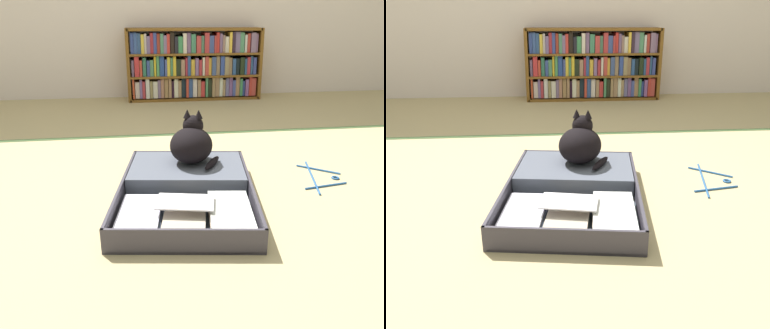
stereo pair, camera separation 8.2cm
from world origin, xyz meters
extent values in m
plane|color=tan|center=(0.00, 0.00, 0.00)|extent=(10.00, 10.00, 0.00)
cube|color=#374E29|center=(0.00, 1.00, 0.00)|extent=(4.80, 0.05, 0.00)
cube|color=brown|center=(-0.26, 2.24, 0.34)|extent=(0.03, 0.28, 0.68)
cube|color=brown|center=(1.02, 2.24, 0.34)|extent=(0.03, 0.28, 0.68)
cube|color=brown|center=(0.38, 2.24, 0.67)|extent=(1.28, 0.28, 0.02)
cube|color=brown|center=(0.38, 2.24, 0.01)|extent=(1.28, 0.28, 0.02)
cube|color=brown|center=(0.38, 2.24, 0.23)|extent=(1.25, 0.28, 0.02)
cube|color=#BF4327|center=(-0.22, 2.23, 0.13)|extent=(0.02, 0.24, 0.19)
cube|color=beige|center=(-0.18, 2.25, 0.11)|extent=(0.04, 0.24, 0.16)
cube|color=slate|center=(-0.15, 2.24, 0.13)|extent=(0.02, 0.24, 0.18)
cube|color=#AE333F|center=(-0.12, 2.24, 0.12)|extent=(0.03, 0.24, 0.16)
cube|color=silver|center=(-0.08, 2.23, 0.13)|extent=(0.04, 0.24, 0.19)
cube|color=#908153|center=(-0.05, 2.24, 0.12)|extent=(0.03, 0.24, 0.16)
cube|color=beige|center=(-0.01, 2.24, 0.11)|extent=(0.04, 0.24, 0.16)
cube|color=slate|center=(0.03, 2.24, 0.12)|extent=(0.03, 0.24, 0.18)
cube|color=#A46E57|center=(0.06, 2.23, 0.13)|extent=(0.03, 0.24, 0.19)
cube|color=#98754A|center=(0.10, 2.24, 0.13)|extent=(0.04, 0.24, 0.18)
cube|color=#A37A56|center=(0.13, 2.23, 0.13)|extent=(0.03, 0.24, 0.19)
cube|color=black|center=(0.16, 2.24, 0.11)|extent=(0.02, 0.24, 0.16)
cube|color=beige|center=(0.19, 2.25, 0.12)|extent=(0.04, 0.24, 0.18)
cube|color=#A17D59|center=(0.23, 2.25, 0.12)|extent=(0.03, 0.24, 0.17)
cube|color=black|center=(0.27, 2.24, 0.13)|extent=(0.04, 0.24, 0.19)
cube|color=#BF3D2F|center=(0.30, 2.23, 0.13)|extent=(0.02, 0.24, 0.18)
cube|color=navy|center=(0.33, 2.23, 0.12)|extent=(0.04, 0.24, 0.18)
cube|color=silver|center=(0.38, 2.24, 0.12)|extent=(0.04, 0.24, 0.18)
cube|color=#9E7A57|center=(0.42, 2.24, 0.12)|extent=(0.03, 0.24, 0.17)
cube|color=red|center=(0.46, 2.24, 0.11)|extent=(0.04, 0.24, 0.15)
cube|color=#438255|center=(0.49, 2.23, 0.13)|extent=(0.02, 0.24, 0.19)
cube|color=#242A1B|center=(0.53, 2.24, 0.12)|extent=(0.03, 0.24, 0.18)
cube|color=#9B7C52|center=(0.56, 2.23, 0.13)|extent=(0.02, 0.24, 0.19)
cube|color=#997656|center=(0.60, 2.24, 0.13)|extent=(0.04, 0.24, 0.19)
cube|color=silver|center=(0.64, 2.24, 0.12)|extent=(0.03, 0.24, 0.18)
cube|color=#987F59|center=(0.67, 2.25, 0.12)|extent=(0.03, 0.24, 0.16)
cube|color=slate|center=(0.70, 2.25, 0.12)|extent=(0.03, 0.24, 0.18)
cube|color=#724E89|center=(0.74, 2.25, 0.13)|extent=(0.03, 0.24, 0.18)
cube|color=#3E4C97|center=(0.77, 2.24, 0.11)|extent=(0.03, 0.24, 0.16)
cube|color=#A37752|center=(0.81, 2.25, 0.13)|extent=(0.04, 0.24, 0.19)
cube|color=#377F50|center=(0.84, 2.24, 0.12)|extent=(0.03, 0.24, 0.17)
cube|color=navy|center=(0.87, 2.24, 0.11)|extent=(0.02, 0.24, 0.15)
cube|color=#7D4E8B|center=(0.90, 2.23, 0.12)|extent=(0.03, 0.24, 0.16)
cube|color=#B0312A|center=(0.94, 2.23, 0.13)|extent=(0.03, 0.24, 0.19)
cube|color=#B13F38|center=(0.97, 2.24, 0.12)|extent=(0.04, 0.24, 0.18)
cube|color=brown|center=(0.38, 2.24, 0.44)|extent=(1.25, 0.28, 0.02)
cube|color=slate|center=(-0.22, 2.25, 0.32)|extent=(0.02, 0.24, 0.15)
cube|color=red|center=(-0.18, 2.23, 0.34)|extent=(0.04, 0.24, 0.19)
cube|color=#BE3D2C|center=(-0.14, 2.23, 0.32)|extent=(0.02, 0.24, 0.15)
cube|color=#35785D|center=(-0.11, 2.25, 0.33)|extent=(0.03, 0.24, 0.17)
cube|color=#2F4589|center=(-0.07, 2.24, 0.32)|extent=(0.03, 0.24, 0.15)
cube|color=#47815D|center=(-0.04, 2.24, 0.32)|extent=(0.03, 0.24, 0.15)
cube|color=gold|center=(-0.01, 2.24, 0.34)|extent=(0.02, 0.24, 0.18)
cube|color=#458B55|center=(0.02, 2.24, 0.34)|extent=(0.03, 0.24, 0.19)
cube|color=#264494|center=(0.06, 2.24, 0.34)|extent=(0.04, 0.24, 0.19)
cube|color=#3E4D92|center=(0.10, 2.24, 0.32)|extent=(0.02, 0.24, 0.16)
cube|color=gold|center=(0.12, 2.24, 0.33)|extent=(0.03, 0.24, 0.18)
cube|color=#46835E|center=(0.15, 2.24, 0.33)|extent=(0.02, 0.24, 0.17)
cube|color=yellow|center=(0.18, 2.24, 0.34)|extent=(0.03, 0.24, 0.18)
cube|color=black|center=(0.22, 2.24, 0.32)|extent=(0.04, 0.24, 0.16)
cube|color=#9F785E|center=(0.26, 2.24, 0.32)|extent=(0.04, 0.24, 0.15)
cube|color=#AD2E3D|center=(0.29, 2.24, 0.33)|extent=(0.02, 0.24, 0.17)
cube|color=#2B4A8D|center=(0.32, 2.23, 0.34)|extent=(0.03, 0.24, 0.19)
cube|color=gold|center=(0.36, 2.24, 0.32)|extent=(0.04, 0.24, 0.15)
cube|color=slate|center=(0.40, 2.24, 0.33)|extent=(0.03, 0.24, 0.16)
cube|color=#AB3038|center=(0.43, 2.24, 0.32)|extent=(0.03, 0.24, 0.15)
cube|color=beige|center=(0.46, 2.23, 0.33)|extent=(0.02, 0.24, 0.17)
cube|color=#B93F36|center=(0.49, 2.23, 0.33)|extent=(0.03, 0.24, 0.18)
cube|color=gold|center=(0.53, 2.25, 0.33)|extent=(0.03, 0.24, 0.16)
cube|color=#3A4F84|center=(0.56, 2.23, 0.33)|extent=(0.04, 0.24, 0.17)
cube|color=#9C7F5D|center=(0.61, 2.24, 0.33)|extent=(0.04, 0.24, 0.18)
cube|color=#2D4494|center=(0.65, 2.23, 0.33)|extent=(0.04, 0.24, 0.18)
cube|color=#907F59|center=(0.69, 2.23, 0.33)|extent=(0.04, 0.24, 0.17)
cube|color=#8C6F4F|center=(0.73, 2.24, 0.33)|extent=(0.03, 0.24, 0.16)
cube|color=#294C87|center=(0.77, 2.24, 0.32)|extent=(0.03, 0.24, 0.15)
cube|color=black|center=(0.80, 2.25, 0.32)|extent=(0.03, 0.24, 0.16)
cube|color=black|center=(0.85, 2.23, 0.33)|extent=(0.04, 0.24, 0.16)
cube|color=#274D80|center=(0.88, 2.23, 0.32)|extent=(0.02, 0.24, 0.15)
cube|color=#B72F3B|center=(0.91, 2.24, 0.33)|extent=(0.03, 0.24, 0.17)
cube|color=#2B5083|center=(0.94, 2.25, 0.33)|extent=(0.02, 0.24, 0.18)
cube|color=#374495|center=(0.97, 2.24, 0.33)|extent=(0.03, 0.24, 0.16)
cube|color=#324797|center=(-0.21, 2.25, 0.55)|extent=(0.03, 0.24, 0.19)
cube|color=#335093|center=(-0.18, 2.24, 0.55)|extent=(0.03, 0.24, 0.19)
cube|color=#304F87|center=(-0.15, 2.24, 0.54)|extent=(0.03, 0.24, 0.18)
cube|color=gold|center=(-0.12, 2.23, 0.54)|extent=(0.03, 0.24, 0.17)
cube|color=silver|center=(-0.09, 2.24, 0.54)|extent=(0.02, 0.24, 0.18)
cube|color=slate|center=(-0.06, 2.23, 0.53)|extent=(0.03, 0.24, 0.16)
cube|color=#AB2D37|center=(-0.03, 2.24, 0.55)|extent=(0.03, 0.24, 0.19)
cube|color=#31408C|center=(0.00, 2.24, 0.55)|extent=(0.03, 0.24, 0.19)
cube|color=#AB382A|center=(0.03, 2.25, 0.54)|extent=(0.03, 0.24, 0.18)
cube|color=#457E62|center=(0.06, 2.23, 0.54)|extent=(0.03, 0.24, 0.18)
cube|color=slate|center=(0.09, 2.23, 0.54)|extent=(0.03, 0.24, 0.16)
cube|color=red|center=(0.12, 2.23, 0.54)|extent=(0.03, 0.24, 0.18)
cube|color=black|center=(0.16, 2.25, 0.55)|extent=(0.04, 0.24, 0.19)
cube|color=black|center=(0.20, 2.24, 0.53)|extent=(0.03, 0.24, 0.15)
cube|color=#3A8854|center=(0.24, 2.24, 0.53)|extent=(0.04, 0.24, 0.15)
cube|color=beige|center=(0.28, 2.23, 0.54)|extent=(0.03, 0.24, 0.18)
cube|color=slate|center=(0.32, 2.25, 0.55)|extent=(0.03, 0.24, 0.19)
cube|color=#3F8563|center=(0.36, 2.24, 0.54)|extent=(0.04, 0.24, 0.17)
cube|color=#B93A3B|center=(0.41, 2.23, 0.53)|extent=(0.04, 0.24, 0.16)
cube|color=#477B5F|center=(0.45, 2.25, 0.53)|extent=(0.03, 0.24, 0.16)
cube|color=#B33336|center=(0.49, 2.23, 0.55)|extent=(0.04, 0.24, 0.18)
cube|color=#3A4B8B|center=(0.54, 2.24, 0.53)|extent=(0.04, 0.24, 0.16)
cube|color=#AB3332|center=(0.57, 2.23, 0.53)|extent=(0.02, 0.24, 0.16)
cube|color=red|center=(0.60, 2.24, 0.55)|extent=(0.03, 0.24, 0.19)
cube|color=slate|center=(0.63, 2.24, 0.54)|extent=(0.03, 0.24, 0.18)
cube|color=#906F63|center=(0.66, 2.24, 0.53)|extent=(0.02, 0.24, 0.16)
cube|color=silver|center=(0.69, 2.25, 0.53)|extent=(0.04, 0.24, 0.15)
cube|color=yellow|center=(0.72, 2.23, 0.55)|extent=(0.02, 0.24, 0.19)
cube|color=#2B1D2D|center=(0.75, 2.23, 0.55)|extent=(0.03, 0.24, 0.19)
cube|color=slate|center=(0.79, 2.24, 0.55)|extent=(0.04, 0.24, 0.19)
cube|color=#498B65|center=(0.84, 2.25, 0.55)|extent=(0.04, 0.24, 0.19)
cube|color=silver|center=(0.87, 2.24, 0.54)|extent=(0.02, 0.24, 0.16)
cube|color=#B23B31|center=(0.90, 2.25, 0.54)|extent=(0.03, 0.24, 0.18)
cube|color=slate|center=(0.94, 2.23, 0.55)|extent=(0.04, 0.24, 0.18)
cube|color=slate|center=(0.98, 2.24, 0.54)|extent=(0.02, 0.24, 0.17)
cube|color=#3A3641|center=(-0.01, -0.26, 0.01)|extent=(0.64, 0.49, 0.01)
cube|color=#3A3641|center=(-0.04, -0.46, 0.05)|extent=(0.58, 0.09, 0.10)
cube|color=#3A3641|center=(-0.29, -0.22, 0.05)|extent=(0.07, 0.41, 0.10)
cube|color=#3A3641|center=(0.27, -0.30, 0.05)|extent=(0.07, 0.41, 0.10)
cube|color=#495460|center=(-0.01, -0.26, 0.02)|extent=(0.61, 0.46, 0.01)
cube|color=#3A3641|center=(0.05, 0.14, 0.01)|extent=(0.64, 0.49, 0.01)
cube|color=#3A3641|center=(0.08, 0.34, 0.05)|extent=(0.58, 0.09, 0.10)
cube|color=#3A3641|center=(-0.24, 0.19, 0.05)|extent=(0.07, 0.41, 0.10)
cube|color=#3A3641|center=(0.33, 0.10, 0.05)|extent=(0.07, 0.41, 0.10)
cube|color=#495460|center=(0.05, 0.14, 0.02)|extent=(0.61, 0.46, 0.01)
cylinder|color=black|center=(0.02, -0.06, 0.02)|extent=(0.56, 0.10, 0.02)
cube|color=silver|center=(-0.19, -0.23, 0.03)|extent=(0.20, 0.32, 0.01)
cube|color=#202630|center=(-0.18, -0.24, 0.04)|extent=(0.21, 0.36, 0.01)
cube|color=silver|center=(-0.19, -0.24, 0.05)|extent=(0.21, 0.34, 0.01)
cube|color=navy|center=(-0.01, -0.27, 0.03)|extent=(0.22, 0.34, 0.02)
cube|color=#AE9F8D|center=(-0.01, -0.27, 0.05)|extent=(0.23, 0.38, 0.02)
cube|color=slate|center=(0.17, -0.29, 0.03)|extent=(0.22, 0.33, 0.02)
cube|color=tan|center=(0.17, -0.28, 0.05)|extent=(0.20, 0.31, 0.02)
cube|color=silver|center=(0.17, -0.30, 0.07)|extent=(0.21, 0.36, 0.02)
cube|color=white|center=(-0.01, -0.24, 0.09)|extent=(0.25, 0.19, 0.01)
cube|color=#525765|center=(0.05, 0.14, 0.06)|extent=(0.60, 0.45, 0.09)
cylinder|color=black|center=(-0.09, 0.35, 0.05)|extent=(0.02, 0.02, 0.09)
cylinder|color=black|center=(0.23, 0.31, 0.05)|extent=(0.02, 0.02, 0.09)
cube|color=red|center=(-0.09, -0.45, 0.06)|extent=(0.03, 0.01, 0.02)
cube|color=#378336|center=(0.05, -0.47, 0.02)|extent=(0.03, 0.01, 0.02)
cube|color=yellow|center=(-0.06, -0.45, 0.07)|extent=(0.03, 0.01, 0.03)
cube|color=green|center=(-0.04, -0.45, 0.08)|extent=(0.03, 0.01, 0.02)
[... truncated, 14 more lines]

